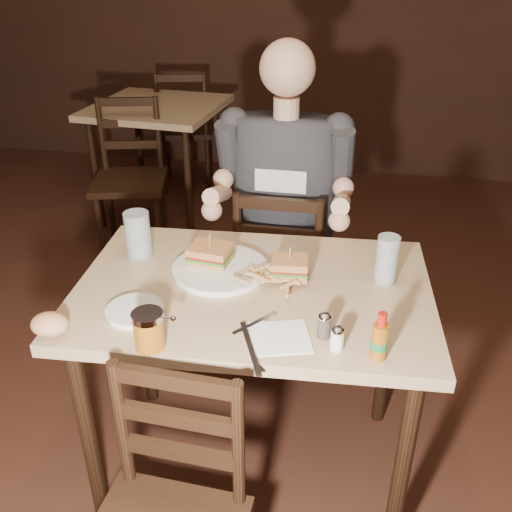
% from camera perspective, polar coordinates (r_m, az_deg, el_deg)
% --- Properties ---
extents(room_shell, '(7.00, 7.00, 7.00)m').
position_cam_1_polar(room_shell, '(1.19, -5.97, 14.35)').
color(room_shell, black).
rests_on(room_shell, ground).
extents(main_table, '(1.13, 0.80, 0.77)m').
position_cam_1_polar(main_table, '(1.80, -0.31, -5.57)').
color(main_table, tan).
rests_on(main_table, ground).
extents(bg_table, '(0.86, 0.86, 0.77)m').
position_cam_1_polar(bg_table, '(3.89, -9.79, 13.44)').
color(bg_table, tan).
rests_on(bg_table, ground).
extents(chair_far, '(0.40, 0.43, 0.86)m').
position_cam_1_polar(chair_far, '(2.50, 2.67, -1.57)').
color(chair_far, black).
rests_on(chair_far, ground).
extents(bg_chair_far, '(0.51, 0.54, 0.89)m').
position_cam_1_polar(bg_chair_far, '(4.45, -7.11, 12.48)').
color(bg_chair_far, black).
rests_on(bg_chair_far, ground).
extents(bg_chair_near, '(0.51, 0.54, 0.90)m').
position_cam_1_polar(bg_chair_near, '(3.48, -12.54, 7.31)').
color(bg_chair_near, black).
rests_on(bg_chair_near, ground).
extents(diner, '(0.55, 0.44, 0.96)m').
position_cam_1_polar(diner, '(2.24, 2.76, 8.66)').
color(diner, '#313035').
rests_on(diner, chair_far).
extents(dinner_plate, '(0.32, 0.32, 0.02)m').
position_cam_1_polar(dinner_plate, '(1.82, -3.59, -1.44)').
color(dinner_plate, white).
rests_on(dinner_plate, main_table).
extents(sandwich_left, '(0.14, 0.12, 0.11)m').
position_cam_1_polar(sandwich_left, '(1.82, -4.61, 0.82)').
color(sandwich_left, tan).
rests_on(sandwich_left, dinner_plate).
extents(sandwich_right, '(0.12, 0.10, 0.10)m').
position_cam_1_polar(sandwich_right, '(1.75, 3.39, -0.62)').
color(sandwich_right, tan).
rests_on(sandwich_right, dinner_plate).
extents(fries_pile, '(0.25, 0.18, 0.04)m').
position_cam_1_polar(fries_pile, '(1.73, 1.26, -2.05)').
color(fries_pile, '#E8B66F').
rests_on(fries_pile, dinner_plate).
extents(ketchup_dollop, '(0.05, 0.05, 0.01)m').
position_cam_1_polar(ketchup_dollop, '(1.77, 2.45, -1.84)').
color(ketchup_dollop, maroon).
rests_on(ketchup_dollop, dinner_plate).
extents(glass_left, '(0.09, 0.09, 0.16)m').
position_cam_1_polar(glass_left, '(1.93, -11.72, 2.13)').
color(glass_left, silver).
rests_on(glass_left, main_table).
extents(glass_right, '(0.07, 0.07, 0.15)m').
position_cam_1_polar(glass_right, '(1.78, 12.95, -0.35)').
color(glass_right, silver).
rests_on(glass_right, main_table).
extents(hot_sauce, '(0.04, 0.04, 0.14)m').
position_cam_1_polar(hot_sauce, '(1.46, 12.31, -7.81)').
color(hot_sauce, '#924D10').
rests_on(hot_sauce, main_table).
extents(salt_shaker, '(0.04, 0.04, 0.06)m').
position_cam_1_polar(salt_shaker, '(1.50, 8.11, -8.20)').
color(salt_shaker, white).
rests_on(salt_shaker, main_table).
extents(pepper_shaker, '(0.04, 0.04, 0.07)m').
position_cam_1_polar(pepper_shaker, '(1.53, 6.84, -6.95)').
color(pepper_shaker, '#38332D').
rests_on(pepper_shaker, main_table).
extents(syrup_dispenser, '(0.09, 0.09, 0.11)m').
position_cam_1_polar(syrup_dispenser, '(1.50, -10.68, -7.30)').
color(syrup_dispenser, '#924D10').
rests_on(syrup_dispenser, main_table).
extents(napkin, '(0.19, 0.19, 0.00)m').
position_cam_1_polar(napkin, '(1.54, 2.39, -8.13)').
color(napkin, white).
rests_on(napkin, main_table).
extents(knife, '(0.10, 0.21, 0.01)m').
position_cam_1_polar(knife, '(1.49, -0.58, -9.16)').
color(knife, silver).
rests_on(knife, napkin).
extents(fork, '(0.10, 0.12, 0.00)m').
position_cam_1_polar(fork, '(1.58, -0.15, -6.78)').
color(fork, silver).
rests_on(fork, napkin).
extents(side_plate, '(0.17, 0.17, 0.01)m').
position_cam_1_polar(side_plate, '(1.66, -12.03, -5.48)').
color(side_plate, white).
rests_on(side_plate, main_table).
extents(bread_roll, '(0.11, 0.09, 0.06)m').
position_cam_1_polar(bread_roll, '(1.61, -19.94, -6.43)').
color(bread_roll, tan).
rests_on(bread_roll, side_plate).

